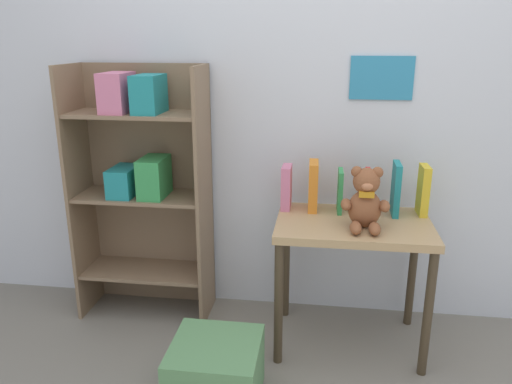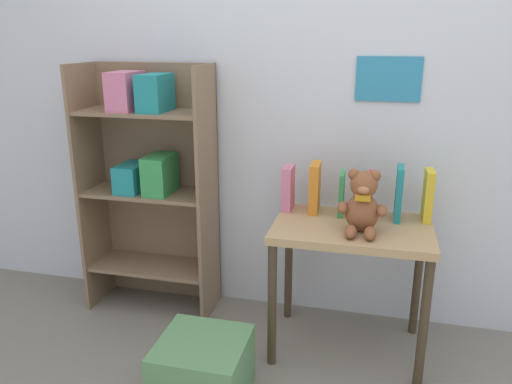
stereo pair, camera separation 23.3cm
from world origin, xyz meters
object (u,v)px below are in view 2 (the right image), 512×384
Objects in this scene: book_standing_pink at (288,188)px; display_table at (351,244)px; storage_bin at (203,370)px; bookshelf_side at (150,173)px; book_standing_orange at (315,188)px; book_standing_teal at (399,193)px; book_standing_green at (342,194)px; book_standing_red at (370,195)px; book_standing_yellow at (428,195)px; teddy_bear at (363,204)px.

display_table is at bearing -23.47° from book_standing_pink.
bookshelf_side is at bearing 126.78° from storage_bin.
book_standing_orange is 0.95× the size of book_standing_teal.
book_standing_green is 0.98× the size of book_standing_red.
book_standing_orange is 1.16× the size of book_standing_green.
book_standing_yellow is at bearing 1.09° from book_standing_green.
book_standing_yellow reaches higher than book_standing_pink.
bookshelf_side is 6.13× the size of book_standing_pink.
bookshelf_side is 1.12m from book_standing_red.
display_table is 3.29× the size of book_standing_pink.
bookshelf_side is 1.86× the size of display_table.
book_standing_pink is 1.02× the size of book_standing_red.
book_standing_orange is (0.13, 0.00, 0.01)m from book_standing_pink.
book_standing_orange is at bearing 142.59° from display_table.
book_standing_pink is at bearing 70.77° from storage_bin.
book_standing_green reaches higher than storage_bin.
bookshelf_side is at bearing 177.90° from book_standing_teal.
bookshelf_side is at bearing 169.85° from display_table.
bookshelf_side is 0.87m from book_standing_orange.
book_standing_orange reaches higher than display_table.
book_standing_green is at bearing -176.29° from book_standing_red.
book_standing_green is 0.99m from storage_bin.
teddy_bear is at bearing -30.37° from book_standing_pink.
storage_bin is (-0.61, -0.64, -0.60)m from book_standing_red.
book_standing_teal is 1.15m from storage_bin.
bookshelf_side reaches higher than storage_bin.
book_standing_pink is at bearing 178.91° from book_standing_teal.
book_standing_green is at bearing 116.55° from teddy_bear.
book_standing_red is (0.03, 0.21, -0.02)m from teddy_bear.
book_standing_pink is 0.86× the size of book_standing_teal.
bookshelf_side is at bearing 166.56° from teddy_bear.
book_standing_green is (0.13, -0.01, -0.02)m from book_standing_orange.
storage_bin is (-0.54, -0.50, -0.40)m from display_table.
book_standing_yellow reaches higher than book_standing_red.
display_table is at bearing -38.92° from book_standing_orange.
teddy_bear is 1.29× the size of book_standing_pink.
book_standing_orange is (-0.19, 0.15, 0.21)m from display_table.
book_standing_yellow is 1.24m from storage_bin.
book_standing_green is at bearing -3.28° from bookshelf_side.
book_standing_orange is 0.26m from book_standing_red.
book_standing_teal is (0.15, 0.20, -0.00)m from teddy_bear.
book_standing_teal is at bearing 33.71° from display_table.
display_table is 0.41m from book_standing_yellow.
book_standing_red is (0.06, 0.14, 0.20)m from display_table.
storage_bin is at bearing -144.74° from book_standing_yellow.
book_standing_orange is at bearing 178.40° from book_standing_red.
book_standing_pink is 0.90× the size of book_standing_orange.
book_standing_green is at bearing 179.69° from book_standing_teal.
storage_bin is at bearing -53.22° from bookshelf_side.
teddy_bear reaches higher than storage_bin.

